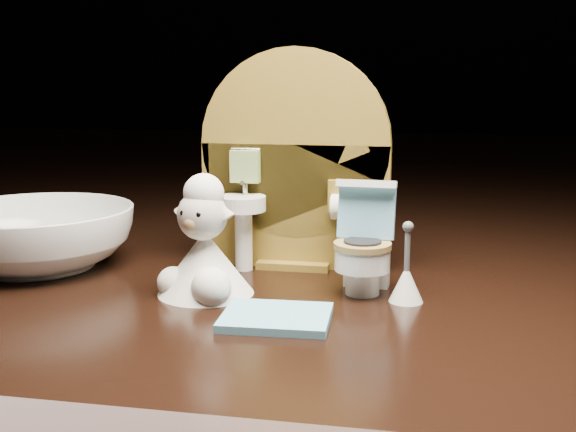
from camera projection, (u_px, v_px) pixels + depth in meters
name	position (u px, v px, depth m)	size (l,w,h in m)	color
backdrop_panel	(294.00, 173.00, 0.50)	(0.13, 0.05, 0.15)	olive
toy_toilet	(365.00, 251.00, 0.44)	(0.04, 0.05, 0.07)	white
bath_mat	(276.00, 317.00, 0.39)	(0.06, 0.05, 0.00)	#6AAFCC
toilet_brush	(406.00, 281.00, 0.43)	(0.02, 0.02, 0.05)	white
plush_lamb	(204.00, 252.00, 0.44)	(0.06, 0.06, 0.08)	white
ceramic_bowl	(36.00, 238.00, 0.50)	(0.13, 0.13, 0.04)	white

